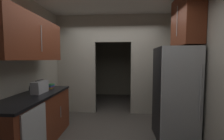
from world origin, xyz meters
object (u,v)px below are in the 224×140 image
Objects in this scene: refrigerator at (175,93)px; boombox at (40,87)px; book_stack at (50,86)px; dishwasher at (35,138)px.

refrigerator reaches higher than boombox.
book_stack is (-2.56, 0.12, 0.09)m from refrigerator.
dishwasher is 1.23m from book_stack.
boombox is 0.42m from book_stack.
book_stack reaches higher than dishwasher.
refrigerator is 11.12× the size of book_stack.
book_stack is (-0.01, 0.41, -0.06)m from boombox.
boombox is (-0.29, 0.64, 0.61)m from dishwasher.
refrigerator is 4.94× the size of boombox.
boombox reaches higher than book_stack.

